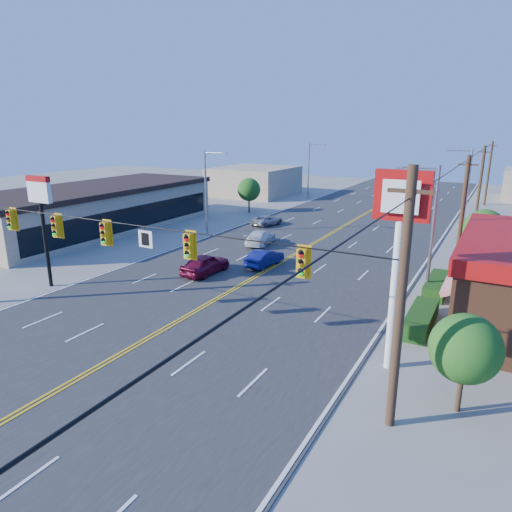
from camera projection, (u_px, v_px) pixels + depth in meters
The scene contains 21 objects.
ground at pixel (134, 348), 21.62m from camera, with size 160.00×160.00×0.00m, color gray.
road at pixel (301, 251), 38.50m from camera, with size 20.00×120.00×0.06m, color #2D2D30.
signal_span at pixel (124, 248), 20.36m from camera, with size 24.32×0.34×9.00m.
kfc_pylon at pixel (399, 232), 18.27m from camera, with size 2.20×0.36×8.50m.
strip_mall at pixel (95, 207), 46.39m from camera, with size 10.40×26.40×4.40m.
pizza_hut_sign at pixel (41, 208), 28.69m from camera, with size 1.90×0.30×6.85m.
streetlight_se at pixel (430, 224), 27.22m from camera, with size 2.55×0.25×8.00m.
streetlight_ne at pixel (466, 183), 47.48m from camera, with size 2.55×0.25×8.00m.
streetlight_sw at pixel (207, 187), 43.97m from camera, with size 2.55×0.25×8.00m.
streetlight_nw at pixel (310, 168), 65.91m from camera, with size 2.55×0.25×8.00m.
utility_pole_near at pixel (461, 220), 30.03m from camera, with size 0.28×0.28×8.40m, color #47301E.
utility_pole_mid at pixel (479, 189), 45.22m from camera, with size 0.28×0.28×8.40m, color #47301E.
utility_pole_far at pixel (488, 174), 60.42m from camera, with size 0.28×0.28×8.40m, color #47301E.
tree_kfc_rear at pixel (484, 229), 33.15m from camera, with size 2.94×2.94×4.41m.
tree_kfc_front at pixel (465, 349), 16.15m from camera, with size 2.52×2.52×3.78m.
tree_west at pixel (249, 190), 55.58m from camera, with size 2.80×2.80×4.20m.
bld_west_far at pixel (254, 181), 70.82m from camera, with size 11.00×12.00×4.20m, color tan.
car_magenta at pixel (205, 265), 32.30m from camera, with size 1.69×4.20×1.43m, color maroon.
car_blue at pixel (264, 259), 34.16m from camera, with size 1.31×3.76×1.24m, color navy.
car_white at pixel (260, 238), 40.44m from camera, with size 1.79×4.40×1.28m, color silver.
car_silver at pixel (267, 221), 48.47m from camera, with size 1.78×3.86×1.07m, color #A6A5AA.
Camera 1 is at (14.53, -14.42, 10.06)m, focal length 32.00 mm.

